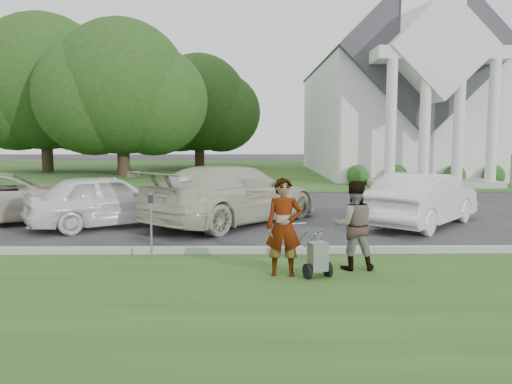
{
  "coord_description": "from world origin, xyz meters",
  "views": [
    {
      "loc": [
        0.01,
        -9.64,
        2.43
      ],
      "look_at": [
        0.12,
        0.0,
        1.36
      ],
      "focal_mm": 35.0,
      "sensor_mm": 36.0,
      "label": 1
    }
  ],
  "objects_px": {
    "car_a": "(5,197)",
    "tree_left": "(121,93)",
    "person_right": "(353,226)",
    "tree_back": "(199,107)",
    "tree_far": "(44,88)",
    "striping_cart": "(318,257)",
    "car_b": "(108,200)",
    "car_d": "(424,199)",
    "parking_meter_near": "(151,219)",
    "church": "(389,82)",
    "person_left": "(284,228)",
    "car_c": "(233,194)"
  },
  "relations": [
    {
      "from": "car_a",
      "to": "tree_left",
      "type": "bearing_deg",
      "value": -24.01
    },
    {
      "from": "tree_left",
      "to": "person_right",
      "type": "xyz_separation_m",
      "value": [
        9.9,
        -22.7,
        -4.3
      ]
    },
    {
      "from": "tree_back",
      "to": "person_right",
      "type": "relative_size",
      "value": 5.91
    },
    {
      "from": "tree_far",
      "to": "striping_cart",
      "type": "distance_m",
      "value": 30.78
    },
    {
      "from": "tree_back",
      "to": "tree_far",
      "type": "bearing_deg",
      "value": -153.44
    },
    {
      "from": "tree_left",
      "to": "car_b",
      "type": "relative_size",
      "value": 2.51
    },
    {
      "from": "person_right",
      "to": "tree_left",
      "type": "bearing_deg",
      "value": -65.58
    },
    {
      "from": "striping_cart",
      "to": "car_a",
      "type": "xyz_separation_m",
      "value": [
        -8.12,
        5.72,
        0.35
      ]
    },
    {
      "from": "car_b",
      "to": "car_d",
      "type": "relative_size",
      "value": 0.96
    },
    {
      "from": "tree_far",
      "to": "car_d",
      "type": "distance_m",
      "value": 28.73
    },
    {
      "from": "striping_cart",
      "to": "car_d",
      "type": "relative_size",
      "value": 0.22
    },
    {
      "from": "person_right",
      "to": "parking_meter_near",
      "type": "bearing_deg",
      "value": -9.27
    },
    {
      "from": "parking_meter_near",
      "to": "church",
      "type": "bearing_deg",
      "value": 64.72
    },
    {
      "from": "tree_left",
      "to": "striping_cart",
      "type": "distance_m",
      "value": 25.43
    },
    {
      "from": "person_left",
      "to": "car_d",
      "type": "distance_m",
      "value": 6.46
    },
    {
      "from": "tree_left",
      "to": "tree_back",
      "type": "bearing_deg",
      "value": 63.43
    },
    {
      "from": "church",
      "to": "person_right",
      "type": "bearing_deg",
      "value": -106.61
    },
    {
      "from": "striping_cart",
      "to": "car_c",
      "type": "height_order",
      "value": "car_c"
    },
    {
      "from": "church",
      "to": "person_left",
      "type": "height_order",
      "value": "church"
    },
    {
      "from": "tree_back",
      "to": "car_c",
      "type": "xyz_separation_m",
      "value": [
        3.55,
        -25.74,
        -3.9
      ]
    },
    {
      "from": "tree_left",
      "to": "tree_far",
      "type": "relative_size",
      "value": 0.91
    },
    {
      "from": "person_right",
      "to": "church",
      "type": "bearing_deg",
      "value": -105.77
    },
    {
      "from": "tree_left",
      "to": "striping_cart",
      "type": "xyz_separation_m",
      "value": [
        9.18,
        -23.24,
        -4.75
      ]
    },
    {
      "from": "striping_cart",
      "to": "car_b",
      "type": "bearing_deg",
      "value": 114.51
    },
    {
      "from": "tree_left",
      "to": "striping_cart",
      "type": "bearing_deg",
      "value": -68.44
    },
    {
      "from": "tree_left",
      "to": "person_left",
      "type": "xyz_separation_m",
      "value": [
        8.6,
        -23.1,
        -4.26
      ]
    },
    {
      "from": "car_c",
      "to": "tree_left",
      "type": "bearing_deg",
      "value": -26.14
    },
    {
      "from": "person_left",
      "to": "car_a",
      "type": "bearing_deg",
      "value": 148.2
    },
    {
      "from": "striping_cart",
      "to": "car_d",
      "type": "distance_m",
      "value": 6.22
    },
    {
      "from": "church",
      "to": "striping_cart",
      "type": "relative_size",
      "value": 24.59
    },
    {
      "from": "tree_left",
      "to": "car_c",
      "type": "distance_m",
      "value": 19.75
    },
    {
      "from": "person_left",
      "to": "person_right",
      "type": "distance_m",
      "value": 1.36
    },
    {
      "from": "striping_cart",
      "to": "person_right",
      "type": "xyz_separation_m",
      "value": [
        0.72,
        0.54,
        0.45
      ]
    },
    {
      "from": "tree_far",
      "to": "car_c",
      "type": "bearing_deg",
      "value": -56.84
    },
    {
      "from": "tree_back",
      "to": "parking_meter_near",
      "type": "distance_m",
      "value": 30.34
    },
    {
      "from": "church",
      "to": "tree_back",
      "type": "height_order",
      "value": "church"
    },
    {
      "from": "car_c",
      "to": "tree_far",
      "type": "bearing_deg",
      "value": -16.04
    },
    {
      "from": "person_left",
      "to": "person_right",
      "type": "relative_size",
      "value": 1.05
    },
    {
      "from": "tree_back",
      "to": "car_a",
      "type": "distance_m",
      "value": 26.0
    },
    {
      "from": "striping_cart",
      "to": "car_b",
      "type": "height_order",
      "value": "car_b"
    },
    {
      "from": "striping_cart",
      "to": "parking_meter_near",
      "type": "height_order",
      "value": "parking_meter_near"
    },
    {
      "from": "tree_far",
      "to": "parking_meter_near",
      "type": "distance_m",
      "value": 28.2
    },
    {
      "from": "car_a",
      "to": "car_b",
      "type": "relative_size",
      "value": 1.22
    },
    {
      "from": "tree_back",
      "to": "car_b",
      "type": "height_order",
      "value": "tree_back"
    },
    {
      "from": "tree_left",
      "to": "tree_far",
      "type": "xyz_separation_m",
      "value": [
        -6.0,
        3.0,
        0.58
      ]
    },
    {
      "from": "striping_cart",
      "to": "car_b",
      "type": "distance_m",
      "value": 7.13
    },
    {
      "from": "church",
      "to": "striping_cart",
      "type": "bearing_deg",
      "value": -107.82
    },
    {
      "from": "person_left",
      "to": "parking_meter_near",
      "type": "bearing_deg",
      "value": 161.45
    },
    {
      "from": "person_right",
      "to": "car_c",
      "type": "xyz_separation_m",
      "value": [
        -2.36,
        4.96,
        0.01
      ]
    },
    {
      "from": "tree_back",
      "to": "car_c",
      "type": "relative_size",
      "value": 1.69
    }
  ]
}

